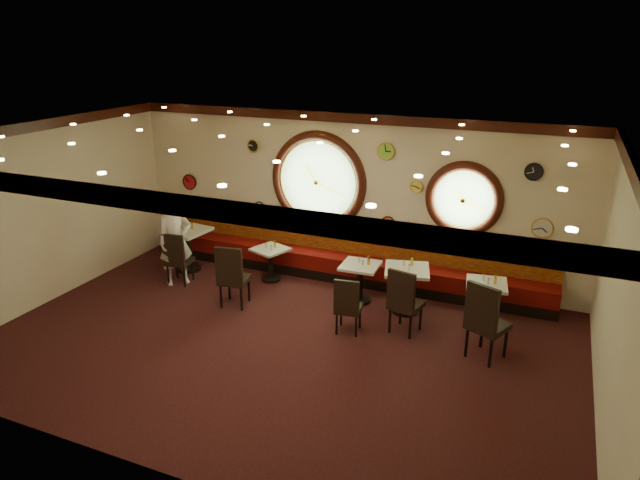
{
  "coord_description": "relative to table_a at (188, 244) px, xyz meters",
  "views": [
    {
      "loc": [
        3.65,
        -6.95,
        4.54
      ],
      "look_at": [
        0.36,
        0.8,
        1.5
      ],
      "focal_mm": 32.0,
      "sensor_mm": 36.0,
      "label": 1
    }
  ],
  "objects": [
    {
      "name": "condiment_b_salt",
      "position": [
        1.7,
        0.19,
        0.16
      ],
      "size": [
        0.03,
        0.03,
        0.09
      ],
      "primitive_type": "cylinder",
      "color": "silver",
      "rests_on": "table_b"
    },
    {
      "name": "condiment_b_bottle",
      "position": [
        1.85,
        0.26,
        0.19
      ],
      "size": [
        0.05,
        0.05,
        0.15
      ],
      "primitive_type": "cylinder",
      "color": "gold",
      "rests_on": "table_b"
    },
    {
      "name": "porthole_left_frame",
      "position": [
        2.43,
        1.04,
        1.3
      ],
      "size": [
        1.98,
        0.18,
        1.98
      ],
      "primitive_type": "torus",
      "rotation": [
        1.57,
        0.0,
        0.0
      ],
      "color": "#331009",
      "rests_on": "wall_back"
    },
    {
      "name": "molding_right",
      "position": [
        7.48,
        -1.94,
        2.56
      ],
      "size": [
        0.1,
        6.0,
        0.18
      ],
      "primitive_type": "cube",
      "color": "#331009",
      "rests_on": "wall_back"
    },
    {
      "name": "condiment_d_salt",
      "position": [
        4.49,
        -0.02,
        0.32
      ],
      "size": [
        0.04,
        0.04,
        0.11
      ],
      "primitive_type": "cylinder",
      "color": "silver",
      "rests_on": "table_d"
    },
    {
      "name": "wall_clock_7",
      "position": [
        6.33,
        1.02,
        1.85
      ],
      "size": [
        0.28,
        0.03,
        0.28
      ],
      "primitive_type": "cylinder",
      "rotation": [
        1.57,
        0.0,
        0.0
      ],
      "color": "black",
      "rests_on": "wall_back"
    },
    {
      "name": "condiment_c_salt",
      "position": [
        3.65,
        0.05,
        0.22
      ],
      "size": [
        0.04,
        0.04,
        0.1
      ],
      "primitive_type": "cylinder",
      "color": "silver",
      "rests_on": "table_c"
    },
    {
      "name": "condiment_e_bottle",
      "position": [
        5.99,
        0.05,
        0.24
      ],
      "size": [
        0.05,
        0.05,
        0.15
      ],
      "primitive_type": "cylinder",
      "color": "gold",
      "rests_on": "table_e"
    },
    {
      "name": "chair_a",
      "position": [
        0.24,
        -0.69,
        0.05
      ],
      "size": [
        0.49,
        0.49,
        0.65
      ],
      "rotation": [
        0.0,
        0.0,
        0.13
      ],
      "color": "black",
      "rests_on": "floor"
    },
    {
      "name": "condiment_e_salt",
      "position": [
        5.8,
        0.11,
        0.22
      ],
      "size": [
        0.04,
        0.04,
        0.11
      ],
      "primitive_type": "cylinder",
      "color": "silver",
      "rests_on": "table_e"
    },
    {
      "name": "table_b",
      "position": [
        1.79,
        0.18,
        -0.13
      ],
      "size": [
        0.77,
        0.77,
        0.66
      ],
      "color": "black",
      "rests_on": "floor"
    },
    {
      "name": "table_d",
      "position": [
        4.56,
        -0.12,
        -0.04
      ],
      "size": [
        0.9,
        0.9,
        0.81
      ],
      "color": "black",
      "rests_on": "floor"
    },
    {
      "name": "condiment_a_bottle",
      "position": [
        0.1,
        0.06,
        0.39
      ],
      "size": [
        0.04,
        0.04,
        0.14
      ],
      "primitive_type": "cylinder",
      "color": "yellow",
      "rests_on": "table_a"
    },
    {
      "name": "condiment_d_pepper",
      "position": [
        4.61,
        -0.18,
        0.32
      ],
      "size": [
        0.04,
        0.04,
        0.11
      ],
      "primitive_type": "cylinder",
      "color": "silver",
      "rests_on": "table_d"
    },
    {
      "name": "condiment_c_bottle",
      "position": [
        3.84,
        0.01,
        0.25
      ],
      "size": [
        0.05,
        0.05,
        0.16
      ],
      "primitive_type": "cylinder",
      "color": "gold",
      "rests_on": "table_c"
    },
    {
      "name": "wall_clock_5",
      "position": [
        3.88,
        1.02,
        0.65
      ],
      "size": [
        0.24,
        0.03,
        0.24
      ],
      "primitive_type": "cylinder",
      "rotation": [
        1.57,
        0.0,
        0.0
      ],
      "color": "#F24D1C",
      "rests_on": "wall_back"
    },
    {
      "name": "wall_left",
      "position": [
        -1.47,
        -1.94,
        1.05
      ],
      "size": [
        0.02,
        6.0,
        3.2
      ],
      "primitive_type": "cube",
      "color": "beige",
      "rests_on": "floor"
    },
    {
      "name": "banquette_back",
      "position": [
        3.03,
        1.0,
        0.2
      ],
      "size": [
        8.0,
        0.1,
        0.55
      ],
      "primitive_type": "cube",
      "color": "#661008",
      "rests_on": "wall_back"
    },
    {
      "name": "molding_back",
      "position": [
        3.03,
        1.01,
        2.56
      ],
      "size": [
        9.0,
        0.1,
        0.18
      ],
      "primitive_type": "cube",
      "color": "#331009",
      "rests_on": "wall_back"
    },
    {
      "name": "wall_clock_4",
      "position": [
        4.38,
        1.02,
        1.4
      ],
      "size": [
        0.22,
        0.03,
        0.22
      ],
      "primitive_type": "cylinder",
      "rotation": [
        1.57,
        0.0,
        0.0
      ],
      "color": "#EFD74F",
      "rests_on": "wall_back"
    },
    {
      "name": "porthole_left_glass",
      "position": [
        2.43,
        1.05,
        1.3
      ],
      "size": [
        1.66,
        0.02,
        1.66
      ],
      "primitive_type": "cylinder",
      "rotation": [
        1.57,
        0.0,
        0.0
      ],
      "color": "#81AE68",
      "rests_on": "wall_back"
    },
    {
      "name": "condiment_b_pepper",
      "position": [
        1.84,
        0.13,
        0.16
      ],
      "size": [
        0.03,
        0.03,
        0.09
      ],
      "primitive_type": "cylinder",
      "color": "silver",
      "rests_on": "table_b"
    },
    {
      "name": "banquette_base",
      "position": [
        3.03,
        0.78,
        -0.45
      ],
      "size": [
        8.0,
        0.55,
        0.2
      ],
      "primitive_type": "cube",
      "color": "black",
      "rests_on": "floor"
    },
    {
      "name": "table_c",
      "position": [
        3.7,
        -0.04,
        -0.09
      ],
      "size": [
        0.68,
        0.68,
        0.72
      ],
      "color": "black",
      "rests_on": "floor"
    },
    {
      "name": "banquette_seat",
      "position": [
        3.03,
        0.78,
        -0.2
      ],
      "size": [
        8.0,
        0.55,
        0.3
      ],
      "primitive_type": "cube",
      "color": "#580907",
      "rests_on": "banquette_base"
    },
    {
      "name": "chair_d",
      "position": [
        4.72,
        -0.89,
        0.09
      ],
      "size": [
        0.56,
        0.56,
        0.69
      ],
      "rotation": [
        0.0,
        0.0,
        -0.22
      ],
      "color": "black",
      "rests_on": "floor"
    },
    {
      "name": "condiment_a_salt",
      "position": [
        -0.11,
        0.0,
        0.37
      ],
      "size": [
        0.03,
        0.03,
        0.1
      ],
      "primitive_type": "cylinder",
      "color": "silver",
      "rests_on": "table_a"
    },
    {
      "name": "wall_clock_0",
      "position": [
        3.78,
        1.02,
        2.0
      ],
      "size": [
        0.3,
        0.03,
        0.3
      ],
      "primitive_type": "cylinder",
      "rotation": [
        1.57,
        0.0,
        0.0
      ],
      "color": "#8ED743",
      "rests_on": "wall_back"
    },
    {
      "name": "chair_e",
      "position": [
        6.0,
        -1.19,
        0.16
      ],
      "size": [
        0.68,
        0.68,
        0.76
      ],
      "rotation": [
        0.0,
        0.0,
        -0.43
      ],
      "color": "black",
      "rests_on": "floor"
    },
    {
      "name": "porthole_right_frame",
      "position": [
        5.23,
        1.04,
        1.25
      ],
      "size": [
        1.38,
        0.18,
        1.38
      ],
      "primitive_type": "torus",
      "rotation": [
        1.57,
        0.0,
        0.0
      ],
      "color": "#331009",
      "rests_on": "wall_back"
    },
    {
      "name": "ceiling",
      "position": [
        3.03,
        -1.94,
        2.65
      ],
      "size": [
        9.0,
        6.0,
        0.02
      ],
      "primitive_type": "cube",
      "color": "gold",
      "rests_on": "wall_back"
    },
    {
      "name": "waiter",
      "position": [
        0.2,
        -0.63,
        0.32
      ],
      "size": [
        0.72,
        0.75,
        1.72
      ],
      "primitive_type": "imported",
      "rotation": [
        0.0,
        0.0,
        0.86
      ],
      "color": "white",
      "rests_on": "floor"
    },
    {
      "name": "condiment_e_pepper",
      "position": [
        5.89,
        -0.02,
        0.22
      ],
      "size": [
        0.04,
        0.04,
        0.11
      ],
      "primitive_type": "cylinder",
      "color": "silver",
      "rests_on": "table_e"
    },
    {
      "name": "condiment_c_pepper",
      "position": [
        3.76,
        -0.06,
        0.22
      ],
      "size": [
        0.04,
        0.04,
        0.1
      ],
      "primitive_type": "cylinder",
      "color": "#B8B8BC",
      "rests_on": "table_c"
    },
    {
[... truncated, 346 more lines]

